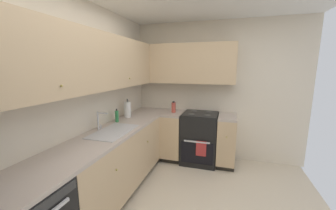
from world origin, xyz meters
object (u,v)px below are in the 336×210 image
at_px(soap_bottle, 117,116).
at_px(oil_bottle, 174,107).
at_px(paper_towel_roll, 128,110).
at_px(oven_range, 200,137).

distance_m(soap_bottle, oil_bottle, 1.10).
bearing_deg(paper_towel_roll, oven_range, -62.17).
bearing_deg(oven_range, soap_bottle, 128.19).
relative_size(oven_range, soap_bottle, 5.19).
relative_size(paper_towel_roll, oil_bottle, 1.55).
bearing_deg(soap_bottle, oil_bottle, -36.46).
distance_m(oven_range, paper_towel_roll, 1.40).
bearing_deg(oven_range, oil_bottle, 92.13).
distance_m(oven_range, soap_bottle, 1.56).
height_order(soap_bottle, paper_towel_roll, paper_towel_roll).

